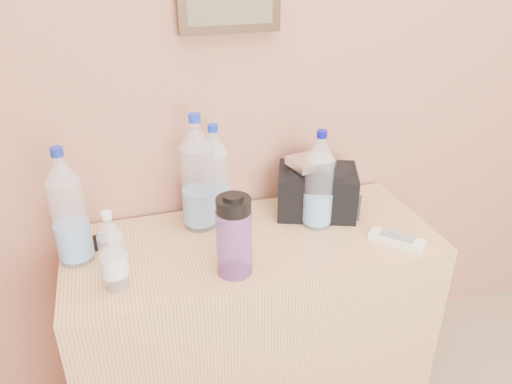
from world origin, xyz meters
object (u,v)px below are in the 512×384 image
Objects in this scene: pet_large_b at (198,179)px; toiletry_bag at (317,189)px; pet_large_a at (69,213)px; nalgene_bottle at (234,235)px; pet_small at (113,255)px; dresser at (253,326)px; ac_remote at (397,240)px; foil_packet at (310,162)px; sunglasses at (85,246)px; pet_large_c at (215,180)px; pet_large_d at (319,185)px.

toiletry_bag is (0.39, -0.02, -0.08)m from pet_large_b.
pet_large_a is 1.45× the size of nalgene_bottle.
nalgene_bottle reaches higher than pet_small.
nalgene_bottle is at bearing -123.06° from dresser.
pet_large_b is 2.26× the size of ac_remote.
pet_large_b reaches higher than foil_packet.
toiletry_bag reaches higher than dresser.
sunglasses is at bearing 60.41° from pet_large_a.
pet_large_a reaches higher than sunglasses.
dresser is at bearing -31.76° from sunglasses.
pet_large_c is at bearing 172.20° from foil_packet.
pet_large_c is 1.44× the size of pet_small.
pet_large_b reaches higher than pet_small.
toiletry_bag is (0.25, 0.10, 0.44)m from dresser.
pet_small is 0.67m from foil_packet.
pet_large_b is 0.36m from foil_packet.
dresser is at bearing 56.94° from nalgene_bottle.
dresser is 8.42× the size of sunglasses.
dresser is 6.83× the size of ac_remote.
pet_large_a is 1.08× the size of pet_large_d.
nalgene_bottle is (-0.31, -0.17, -0.02)m from pet_large_d.
pet_large_d is at bearing 6.44° from dresser.
pet_large_b is 1.48× the size of toiletry_bag.
pet_large_a is 0.95m from ac_remote.
dresser is 0.57m from ac_remote.
pet_small is 0.32m from nalgene_bottle.
pet_large_c is 0.43m from pet_small.
sunglasses is at bearing -172.03° from pet_large_b.
pet_small is (-0.27, -0.25, -0.06)m from pet_large_b.
pet_large_a is at bearing -167.24° from pet_large_b.
dresser is 3.45× the size of pet_large_c.
pet_large_a is at bearing -142.46° from sunglasses.
nalgene_bottle reaches higher than sunglasses.
pet_small is (0.10, -0.16, -0.05)m from pet_large_a.
dresser is 4.71× the size of nalgene_bottle.
pet_large_b is at bearing 12.76° from pet_large_a.
toiletry_bag is (0.76, 0.06, -0.07)m from pet_large_a.
pet_large_d is (0.22, 0.02, 0.49)m from dresser.
dresser is 3.52× the size of pet_large_d.
dresser is 0.54m from pet_large_d.
pet_large_b is at bearing -14.90° from sunglasses.
pet_large_b is at bearing 99.16° from nalgene_bottle.
ac_remote is (0.50, -0.00, -0.11)m from nalgene_bottle.
pet_small is 1.81× the size of foil_packet.
toiletry_bag is at bearing -3.40° from pet_large_b.
foil_packet is at bearing 25.53° from dresser.
pet_large_a is (-0.51, 0.04, 0.50)m from dresser.
dresser is 0.52m from pet_large_c.
nalgene_bottle is at bearing -132.87° from ac_remote.
pet_large_c is 1.30× the size of toiletry_bag.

